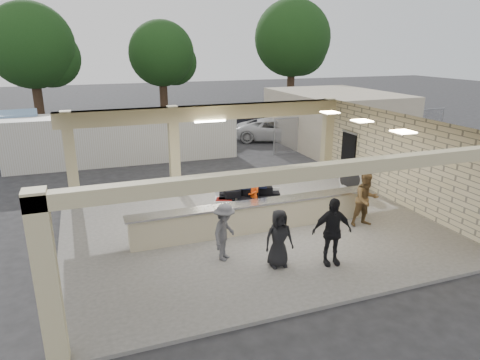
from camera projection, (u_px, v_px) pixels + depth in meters
name	position (u px, v px, depth m)	size (l,w,h in m)	color
ground	(249.00, 227.00, 14.44)	(120.00, 120.00, 0.00)	#252527
pavilion	(248.00, 183.00, 14.69)	(12.01, 10.00, 3.55)	#605E59
baggage_counter	(255.00, 216.00, 13.81)	(8.20, 0.58, 0.98)	#BEB18E
luggage_cart	(248.00, 198.00, 14.71)	(2.66, 2.10, 1.35)	silver
drum_fan	(351.00, 179.00, 17.48)	(0.86, 0.85, 1.01)	silver
baggage_handler	(254.00, 196.00, 14.50)	(0.63, 0.35, 1.73)	#EA450C
passenger_a	(366.00, 199.00, 14.07)	(0.89, 0.39, 1.84)	brown
passenger_b	(332.00, 231.00, 11.55)	(1.12, 0.41, 1.91)	black
passenger_c	(225.00, 232.00, 11.84)	(1.06, 0.37, 1.64)	#505156
passenger_d	(279.00, 238.00, 11.49)	(0.79, 0.32, 1.62)	black
car_white_a	(275.00, 130.00, 27.40)	(2.31, 4.88, 1.39)	silver
car_white_b	(337.00, 120.00, 31.33)	(1.52, 4.06, 1.28)	silver
car_dark	(257.00, 122.00, 29.60)	(1.62, 4.58, 1.53)	black
container_white	(125.00, 137.00, 22.38)	(11.57, 2.31, 2.51)	silver
fence	(365.00, 129.00, 25.79)	(12.06, 0.06, 2.03)	gray
tree_left	(36.00, 49.00, 31.85)	(6.60, 6.30, 9.00)	#382619
tree_mid	(165.00, 56.00, 37.12)	(6.00, 5.60, 8.00)	#382619
tree_right	(294.00, 41.00, 39.79)	(7.20, 7.00, 10.00)	#382619
adjacent_building	(335.00, 119.00, 26.03)	(6.00, 8.00, 3.20)	beige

